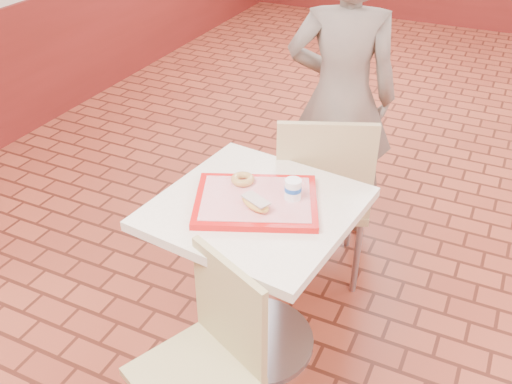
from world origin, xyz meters
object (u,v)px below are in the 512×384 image
at_px(chair_main_front, 208,353).
at_px(serving_tray, 256,201).
at_px(main_table, 256,255).
at_px(long_john_donut, 255,203).
at_px(paper_cup, 293,189).
at_px(ring_donut, 243,179).
at_px(customer, 341,98).
at_px(chair_main_back, 321,191).

xyz_separation_m(chair_main_front, serving_tray, (-0.05, 0.52, 0.36)).
bearing_deg(main_table, chair_main_front, -84.68).
relative_size(long_john_donut, paper_cup, 1.77).
bearing_deg(long_john_donut, main_table, 113.20).
xyz_separation_m(ring_donut, paper_cup, (0.24, -0.02, 0.03)).
bearing_deg(ring_donut, long_john_donut, -48.55).
xyz_separation_m(serving_tray, long_john_donut, (0.03, -0.06, 0.04)).
xyz_separation_m(chair_main_front, long_john_donut, (-0.02, 0.46, 0.39)).
height_order(serving_tray, long_john_donut, long_john_donut).
bearing_deg(main_table, serving_tray, -135.00).
bearing_deg(customer, chair_main_back, 82.38).
bearing_deg(main_table, customer, 90.20).
bearing_deg(chair_main_back, main_table, 58.92).
xyz_separation_m(main_table, customer, (-0.00, 1.12, 0.30)).
distance_m(chair_main_back, customer, 0.60).
bearing_deg(serving_tray, long_john_donut, -66.80).
distance_m(long_john_donut, paper_cup, 0.17).
distance_m(main_table, long_john_donut, 0.33).
height_order(main_table, chair_main_front, chair_main_front).
bearing_deg(long_john_donut, paper_cup, 49.21).
height_order(customer, paper_cup, customer).
relative_size(ring_donut, paper_cup, 1.15).
bearing_deg(long_john_donut, serving_tray, 113.20).
bearing_deg(paper_cup, chair_main_front, -98.63).
distance_m(chair_main_back, paper_cup, 0.63).
bearing_deg(main_table, long_john_donut, -66.80).
bearing_deg(serving_tray, ring_donut, 140.97).
bearing_deg(paper_cup, chair_main_back, 95.22).
bearing_deg(customer, chair_main_front, 74.18).
distance_m(chair_main_front, long_john_donut, 0.60).
height_order(customer, long_john_donut, customer).
distance_m(serving_tray, long_john_donut, 0.08).
relative_size(main_table, serving_tray, 1.65).
bearing_deg(serving_tray, chair_main_back, 81.50).
xyz_separation_m(chair_main_front, paper_cup, (0.09, 0.58, 0.42)).
xyz_separation_m(chair_main_back, customer, (-0.09, 0.52, 0.29)).
xyz_separation_m(customer, long_john_donut, (0.03, -1.18, 0.02)).
relative_size(chair_main_back, ring_donut, 10.04).
relative_size(chair_main_front, serving_tray, 1.73).
bearing_deg(ring_donut, serving_tray, -39.03).
xyz_separation_m(customer, ring_donut, (-0.10, -1.03, 0.02)).
height_order(customer, serving_tray, customer).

